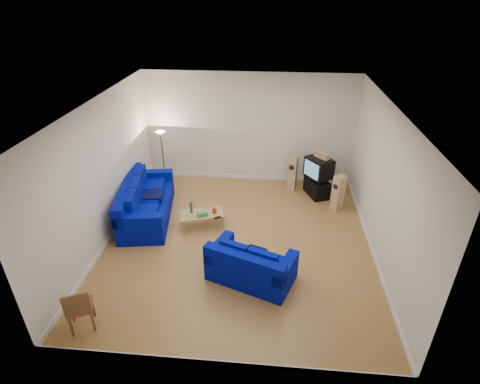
# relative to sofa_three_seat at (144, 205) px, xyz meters

# --- Properties ---
(room) EXTENTS (6.01, 6.51, 3.21)m
(room) POSITION_rel_sofa_three_seat_xyz_m (2.47, -0.84, 1.18)
(room) COLOR brown
(room) RESTS_ON ground
(sofa_three_seat) EXTENTS (1.46, 2.65, 0.97)m
(sofa_three_seat) POSITION_rel_sofa_three_seat_xyz_m (0.00, 0.00, 0.00)
(sofa_three_seat) COLOR #040B79
(sofa_three_seat) RESTS_ON ground
(sofa_loveseat) EXTENTS (1.88, 1.46, 0.83)m
(sofa_loveseat) POSITION_rel_sofa_three_seat_xyz_m (2.82, -2.09, -0.05)
(sofa_loveseat) COLOR #040B79
(sofa_loveseat) RESTS_ON ground
(coffee_table) EXTENTS (1.15, 0.80, 0.38)m
(coffee_table) POSITION_rel_sofa_three_seat_xyz_m (1.52, -0.30, -0.04)
(coffee_table) COLOR tan
(coffee_table) RESTS_ON ground
(bottle) EXTENTS (0.08, 0.08, 0.30)m
(bottle) POSITION_rel_sofa_three_seat_xyz_m (1.26, -0.27, 0.17)
(bottle) COLOR #197233
(bottle) RESTS_ON coffee_table
(tissue_box) EXTENTS (0.27, 0.22, 0.10)m
(tissue_box) POSITION_rel_sofa_three_seat_xyz_m (1.56, -0.40, 0.07)
(tissue_box) COLOR green
(tissue_box) RESTS_ON coffee_table
(red_canister) EXTENTS (0.15, 0.15, 0.15)m
(red_canister) POSITION_rel_sofa_three_seat_xyz_m (1.83, -0.25, 0.09)
(red_canister) COLOR red
(red_canister) RESTS_ON coffee_table
(remote) EXTENTS (0.17, 0.14, 0.02)m
(remote) POSITION_rel_sofa_three_seat_xyz_m (1.93, -0.46, 0.03)
(remote) COLOR black
(remote) RESTS_ON coffee_table
(tv_stand) EXTENTS (0.71, 0.91, 0.49)m
(tv_stand) POSITION_rel_sofa_three_seat_xyz_m (4.44, 1.57, -0.11)
(tv_stand) COLOR black
(tv_stand) RESTS_ON ground
(av_receiver) EXTENTS (0.52, 0.53, 0.10)m
(av_receiver) POSITION_rel_sofa_three_seat_xyz_m (4.39, 1.59, 0.18)
(av_receiver) COLOR black
(av_receiver) RESTS_ON tv_stand
(television) EXTENTS (0.82, 0.87, 0.54)m
(television) POSITION_rel_sofa_three_seat_xyz_m (4.44, 1.54, 0.50)
(television) COLOR black
(television) RESTS_ON av_receiver
(centre_speaker) EXTENTS (0.43, 0.43, 0.15)m
(centre_speaker) POSITION_rel_sofa_three_seat_xyz_m (4.50, 1.61, 0.85)
(centre_speaker) COLOR tan
(centre_speaker) RESTS_ON television
(speaker_left) EXTENTS (0.31, 0.36, 1.02)m
(speaker_left) POSITION_rel_sofa_three_seat_xyz_m (3.75, 1.85, 0.15)
(speaker_left) COLOR tan
(speaker_left) RESTS_ON ground
(speaker_right) EXTENTS (0.36, 0.36, 0.97)m
(speaker_right) POSITION_rel_sofa_three_seat_xyz_m (4.91, 0.85, 0.12)
(speaker_right) COLOR tan
(speaker_right) RESTS_ON ground
(floor_lamp) EXTENTS (0.28, 0.28, 1.63)m
(floor_lamp) POSITION_rel_sofa_three_seat_xyz_m (0.02, 1.85, 0.99)
(floor_lamp) COLOR black
(floor_lamp) RESTS_ON ground
(dining_chair) EXTENTS (0.56, 0.56, 0.88)m
(dining_chair) POSITION_rel_sofa_three_seat_xyz_m (0.04, -3.57, 0.13)
(dining_chair) COLOR brown
(dining_chair) RESTS_ON ground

